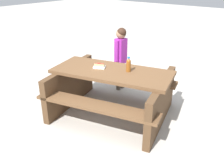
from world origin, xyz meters
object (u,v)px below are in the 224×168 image
at_px(picnic_table, 112,89).
at_px(hotdog_tray, 99,66).
at_px(soda_bottle, 129,65).
at_px(child_in_coat, 121,51).

distance_m(picnic_table, hotdog_tray, 0.40).
height_order(soda_bottle, hotdog_tray, soda_bottle).
distance_m(soda_bottle, child_in_coat, 0.99).
xyz_separation_m(soda_bottle, hotdog_tray, (0.43, 0.16, -0.07)).
distance_m(picnic_table, child_in_coat, 1.01).
xyz_separation_m(picnic_table, soda_bottle, (-0.22, -0.12, 0.41)).
height_order(picnic_table, child_in_coat, child_in_coat).
bearing_deg(child_in_coat, soda_bottle, 133.25).
height_order(hotdog_tray, child_in_coat, child_in_coat).
bearing_deg(soda_bottle, hotdog_tray, 20.34).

